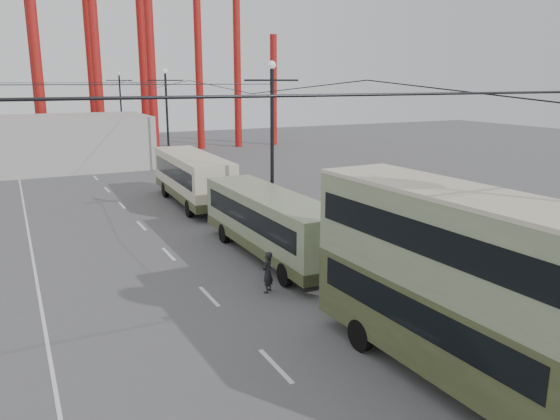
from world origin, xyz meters
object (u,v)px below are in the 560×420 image
single_decker_green (271,222)px  pedestrian (267,272)px  double_decker_bus (463,280)px  single_decker_cream (193,177)px

single_decker_green → pedestrian: bearing=-117.4°
double_decker_bus → single_decker_green: size_ratio=0.94×
double_decker_bus → pedestrian: 8.96m
single_decker_green → single_decker_cream: single_decker_cream is taller
single_decker_green → single_decker_cream: 12.85m
single_decker_cream → pedestrian: (-2.25, -16.81, -1.08)m
double_decker_bus → single_decker_cream: double_decker_bus is taller
double_decker_bus → single_decker_green: double_decker_bus is taller
single_decker_green → pedestrian: 4.55m
single_decker_green → double_decker_bus: bearing=-91.1°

